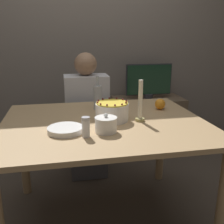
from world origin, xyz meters
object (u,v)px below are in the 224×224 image
object	(u,v)px
sugar_bowl	(106,125)
person_man_blue_shirt	(87,123)
cake	(112,111)
bottle	(97,97)
candle	(140,105)
tv_monitor	(149,81)
sugar_shaker	(86,127)

from	to	relation	value
sugar_bowl	person_man_blue_shirt	bearing A→B (deg)	91.12
cake	bottle	world-z (taller)	bottle
candle	bottle	distance (m)	0.41
cake	candle	size ratio (longest dim) A/B	0.80
sugar_bowl	person_man_blue_shirt	xyz separation A→B (m)	(-0.02, 0.95, -0.31)
sugar_bowl	bottle	size ratio (longest dim) A/B	0.52
cake	candle	world-z (taller)	candle
tv_monitor	sugar_shaker	bearing A→B (deg)	-121.11
tv_monitor	cake	bearing A→B (deg)	-119.59
bottle	person_man_blue_shirt	xyz separation A→B (m)	(-0.04, 0.45, -0.36)
cake	candle	xyz separation A→B (m)	(0.18, -0.05, 0.05)
sugar_shaker	tv_monitor	size ratio (longest dim) A/B	0.22
tv_monitor	bottle	bearing A→B (deg)	-129.65
sugar_shaker	person_man_blue_shirt	distance (m)	1.06
person_man_blue_shirt	cake	bearing A→B (deg)	97.44
candle	bottle	world-z (taller)	candle
cake	sugar_bowl	size ratio (longest dim) A/B	1.66
cake	person_man_blue_shirt	size ratio (longest dim) A/B	0.19
bottle	sugar_bowl	bearing A→B (deg)	-92.37
sugar_shaker	bottle	xyz separation A→B (m)	(0.14, 0.56, 0.04)
sugar_shaker	bottle	world-z (taller)	bottle
person_man_blue_shirt	sugar_shaker	bearing A→B (deg)	84.09
sugar_bowl	candle	size ratio (longest dim) A/B	0.48
cake	person_man_blue_shirt	xyz separation A→B (m)	(-0.10, 0.74, -0.33)
cake	tv_monitor	xyz separation A→B (m)	(0.65, 1.14, -0.00)
bottle	tv_monitor	size ratio (longest dim) A/B	0.48
person_man_blue_shirt	tv_monitor	world-z (taller)	person_man_blue_shirt
person_man_blue_shirt	tv_monitor	size ratio (longest dim) A/B	2.23
person_man_blue_shirt	candle	bearing A→B (deg)	109.34
bottle	tv_monitor	xyz separation A→B (m)	(0.71, 0.85, -0.04)
sugar_bowl	candle	world-z (taller)	candle
sugar_shaker	bottle	distance (m)	0.57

